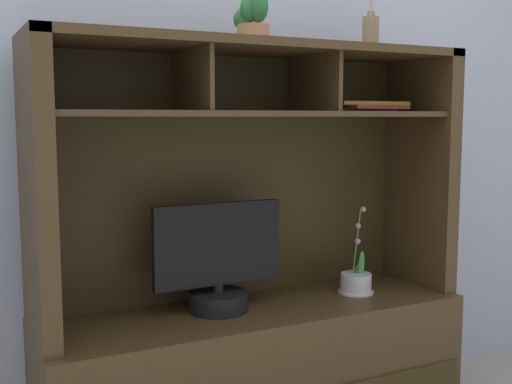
{
  "coord_description": "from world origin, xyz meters",
  "views": [
    {
      "loc": [
        -1.04,
        -2.05,
        1.24
      ],
      "look_at": [
        0.0,
        0.0,
        0.97
      ],
      "focal_mm": 44.44,
      "sensor_mm": 36.0,
      "label": 1
    }
  ],
  "objects": [
    {
      "name": "potted_succulent",
      "position": [
        -0.0,
        0.02,
        1.59
      ],
      "size": [
        0.13,
        0.14,
        0.19
      ],
      "color": "#AF774E",
      "rests_on": "media_console"
    },
    {
      "name": "tv_monitor",
      "position": [
        -0.15,
        0.01,
        0.7
      ],
      "size": [
        0.49,
        0.21,
        0.4
      ],
      "color": "black",
      "rests_on": "media_console"
    },
    {
      "name": "back_wall",
      "position": [
        0.0,
        0.28,
        1.4
      ],
      "size": [
        6.0,
        0.02,
        2.8
      ],
      "primitive_type": "cube",
      "color": "#A6AEBE",
      "rests_on": "ground"
    },
    {
      "name": "magazine_stack_left",
      "position": [
        0.51,
        0.05,
        1.28
      ],
      "size": [
        0.32,
        0.27,
        0.04
      ],
      "color": "slate",
      "rests_on": "media_console"
    },
    {
      "name": "diffuser_bottle",
      "position": [
        0.52,
        0.02,
        1.57
      ],
      "size": [
        0.07,
        0.07,
        0.3
      ],
      "color": "#846E50",
      "rests_on": "media_console"
    },
    {
      "name": "potted_orchid",
      "position": [
        0.44,
        -0.02,
        0.58
      ],
      "size": [
        0.14,
        0.14,
        0.35
      ],
      "color": "silver",
      "rests_on": "media_console"
    },
    {
      "name": "media_console",
      "position": [
        0.0,
        0.01,
        0.44
      ],
      "size": [
        1.59,
        0.53,
        1.5
      ],
      "color": "#412F18",
      "rests_on": "ground"
    }
  ]
}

